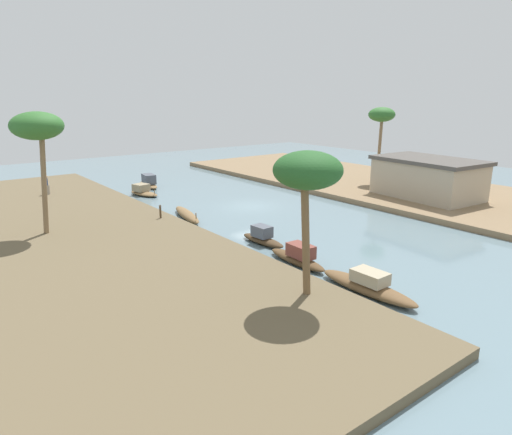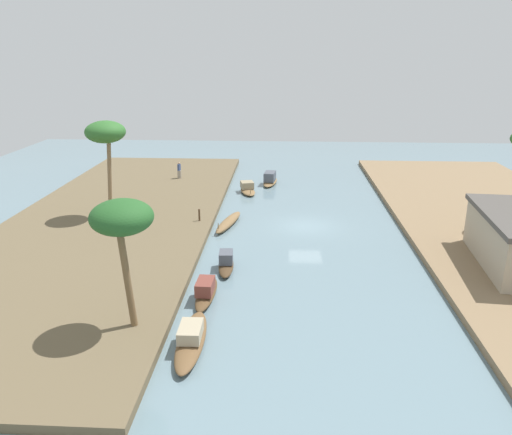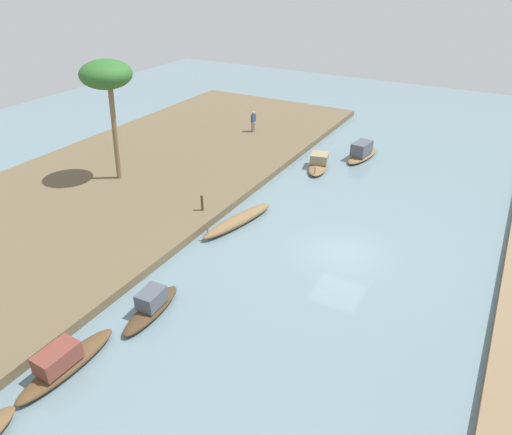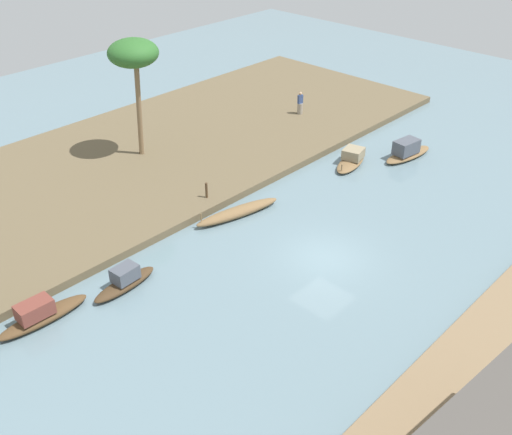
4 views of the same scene
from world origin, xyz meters
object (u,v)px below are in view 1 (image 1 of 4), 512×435
(sampan_upstream_small, at_px, (143,191))
(palm_tree_left_far, at_px, (308,173))
(sampan_near_left_bank, at_px, (149,182))
(riverside_building, at_px, (428,178))
(sampan_midstream, at_px, (368,285))
(palm_tree_left_near, at_px, (37,128))
(mooring_post, at_px, (160,212))
(sampan_open_hull, at_px, (298,257))
(person_on_near_bank, at_px, (47,187))
(sampan_foreground, at_px, (263,237))
(sampan_with_tall_canopy, at_px, (187,215))
(palm_tree_right_tall, at_px, (382,117))

(sampan_upstream_small, height_order, palm_tree_left_far, palm_tree_left_far)
(sampan_near_left_bank, distance_m, riverside_building, 25.51)
(sampan_midstream, bearing_deg, palm_tree_left_near, -152.65)
(riverside_building, bearing_deg, sampan_midstream, -59.38)
(sampan_upstream_small, bearing_deg, mooring_post, -31.01)
(sampan_open_hull, relative_size, sampan_midstream, 0.80)
(person_on_near_bank, bearing_deg, sampan_open_hull, 26.62)
(sampan_upstream_small, bearing_deg, sampan_open_hull, -15.79)
(palm_tree_left_near, bearing_deg, sampan_foreground, 48.46)
(sampan_foreground, xyz_separation_m, palm_tree_left_near, (-8.75, -9.87, 6.39))
(sampan_midstream, distance_m, mooring_post, 16.32)
(sampan_with_tall_canopy, distance_m, person_on_near_bank, 14.33)
(palm_tree_right_tall, bearing_deg, mooring_post, -90.69)
(sampan_upstream_small, distance_m, sampan_near_left_bank, 3.81)
(mooring_post, height_order, palm_tree_left_far, palm_tree_left_far)
(sampan_upstream_small, distance_m, palm_tree_left_far, 25.61)
(sampan_foreground, bearing_deg, riverside_building, 87.70)
(sampan_midstream, height_order, palm_tree_left_far, palm_tree_left_far)
(sampan_open_hull, distance_m, sampan_foreground, 3.90)
(palm_tree_left_far, bearing_deg, sampan_open_hull, 140.52)
(sampan_upstream_small, xyz_separation_m, sampan_with_tall_canopy, (9.34, -0.79, -0.10))
(sampan_upstream_small, height_order, person_on_near_bank, person_on_near_bank)
(sampan_foreground, relative_size, mooring_post, 3.79)
(palm_tree_right_tall, bearing_deg, riverside_building, -19.81)
(riverside_building, bearing_deg, palm_tree_left_near, -101.89)
(palm_tree_left_far, bearing_deg, mooring_post, 177.17)
(palm_tree_left_near, bearing_deg, mooring_post, 81.65)
(sampan_foreground, bearing_deg, palm_tree_left_near, -135.33)
(mooring_post, relative_size, riverside_building, 0.10)
(sampan_with_tall_canopy, height_order, palm_tree_left_near, palm_tree_left_near)
(sampan_midstream, distance_m, palm_tree_right_tall, 26.99)
(sampan_open_hull, distance_m, palm_tree_left_far, 7.04)
(sampan_open_hull, height_order, person_on_near_bank, person_on_near_bank)
(sampan_open_hull, bearing_deg, palm_tree_left_far, -37.70)
(sampan_open_hull, relative_size, sampan_with_tall_canopy, 0.80)
(sampan_upstream_small, height_order, sampan_near_left_bank, sampan_near_left_bank)
(sampan_near_left_bank, bearing_deg, mooring_post, -13.50)
(riverside_building, bearing_deg, person_on_near_bank, -124.54)
(sampan_open_hull, height_order, sampan_midstream, sampan_open_hull)
(sampan_with_tall_canopy, bearing_deg, sampan_near_left_bank, -179.77)
(sampan_foreground, distance_m, person_on_near_bank, 21.97)
(sampan_near_left_bank, bearing_deg, palm_tree_left_near, -37.68)
(person_on_near_bank, bearing_deg, sampan_upstream_small, 76.01)
(sampan_upstream_small, height_order, sampan_foreground, sampan_foreground)
(palm_tree_left_near, bearing_deg, palm_tree_left_far, 21.03)
(sampan_with_tall_canopy, distance_m, sampan_near_left_bank, 12.88)
(palm_tree_left_far, bearing_deg, riverside_building, 110.34)
(sampan_with_tall_canopy, height_order, sampan_midstream, sampan_midstream)
(mooring_post, bearing_deg, sampan_midstream, 7.94)
(sampan_near_left_bank, bearing_deg, sampan_midstream, 2.38)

